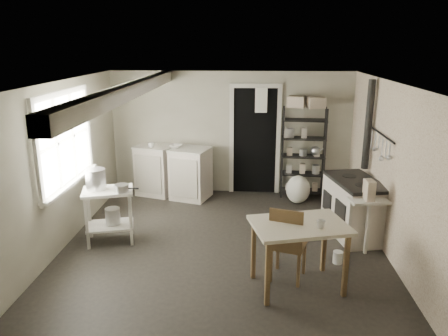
# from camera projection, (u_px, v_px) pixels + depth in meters

# --- Properties ---
(floor) EXTENTS (5.00, 5.00, 0.00)m
(floor) POSITION_uv_depth(u_px,v_px,m) (223.00, 249.00, 6.15)
(floor) COLOR black
(floor) RESTS_ON ground
(ceiling) EXTENTS (5.00, 5.00, 0.00)m
(ceiling) POSITION_uv_depth(u_px,v_px,m) (223.00, 83.00, 5.51)
(ceiling) COLOR silver
(ceiling) RESTS_ON wall_back
(wall_back) EXTENTS (4.50, 0.02, 2.30)m
(wall_back) POSITION_uv_depth(u_px,v_px,m) (231.00, 133.00, 8.22)
(wall_back) COLOR #A4A08C
(wall_back) RESTS_ON ground
(wall_front) EXTENTS (4.50, 0.02, 2.30)m
(wall_front) POSITION_uv_depth(u_px,v_px,m) (202.00, 260.00, 3.43)
(wall_front) COLOR #A4A08C
(wall_front) RESTS_ON ground
(wall_left) EXTENTS (0.02, 5.00, 2.30)m
(wall_left) POSITION_uv_depth(u_px,v_px,m) (58.00, 168.00, 5.96)
(wall_left) COLOR #A4A08C
(wall_left) RESTS_ON ground
(wall_right) EXTENTS (0.02, 5.00, 2.30)m
(wall_right) POSITION_uv_depth(u_px,v_px,m) (394.00, 174.00, 5.70)
(wall_right) COLOR #A4A08C
(wall_right) RESTS_ON ground
(window) EXTENTS (0.12, 1.76, 1.28)m
(window) POSITION_uv_depth(u_px,v_px,m) (64.00, 140.00, 6.05)
(window) COLOR beige
(window) RESTS_ON wall_left
(doorway) EXTENTS (0.96, 0.10, 2.08)m
(doorway) POSITION_uv_depth(u_px,v_px,m) (255.00, 142.00, 8.21)
(doorway) COLOR beige
(doorway) RESTS_ON ground
(ceiling_beam) EXTENTS (0.18, 5.00, 0.18)m
(ceiling_beam) POSITION_uv_depth(u_px,v_px,m) (130.00, 91.00, 5.61)
(ceiling_beam) COLOR beige
(ceiling_beam) RESTS_ON ceiling
(wallpaper_panel) EXTENTS (0.01, 5.00, 2.30)m
(wallpaper_panel) POSITION_uv_depth(u_px,v_px,m) (394.00, 174.00, 5.70)
(wallpaper_panel) COLOR beige
(wallpaper_panel) RESTS_ON wall_right
(utensil_rail) EXTENTS (0.06, 1.20, 0.44)m
(utensil_rail) POSITION_uv_depth(u_px,v_px,m) (380.00, 134.00, 6.16)
(utensil_rail) COLOR silver
(utensil_rail) RESTS_ON wall_right
(prep_table) EXTENTS (0.80, 0.66, 0.79)m
(prep_table) POSITION_uv_depth(u_px,v_px,m) (109.00, 215.00, 6.28)
(prep_table) COLOR beige
(prep_table) RESTS_ON ground
(stockpot) EXTENTS (0.36, 0.36, 0.30)m
(stockpot) POSITION_uv_depth(u_px,v_px,m) (96.00, 179.00, 6.15)
(stockpot) COLOR silver
(stockpot) RESTS_ON prep_table
(saucepan) EXTENTS (0.24, 0.24, 0.11)m
(saucepan) POSITION_uv_depth(u_px,v_px,m) (122.00, 188.00, 6.06)
(saucepan) COLOR silver
(saucepan) RESTS_ON prep_table
(bucket) EXTENTS (0.23, 0.23, 0.23)m
(bucket) POSITION_uv_depth(u_px,v_px,m) (113.00, 216.00, 6.31)
(bucket) COLOR silver
(bucket) RESTS_ON prep_table
(base_cabinets) EXTENTS (1.56, 1.01, 0.94)m
(base_cabinets) POSITION_uv_depth(u_px,v_px,m) (173.00, 172.00, 8.17)
(base_cabinets) COLOR beige
(base_cabinets) RESTS_ON ground
(mixing_bowl) EXTENTS (0.38, 0.38, 0.07)m
(mixing_bowl) POSITION_uv_depth(u_px,v_px,m) (176.00, 147.00, 7.98)
(mixing_bowl) COLOR silver
(mixing_bowl) RESTS_ON base_cabinets
(counter_cup) EXTENTS (0.13, 0.13, 0.10)m
(counter_cup) POSITION_uv_depth(u_px,v_px,m) (151.00, 146.00, 7.97)
(counter_cup) COLOR silver
(counter_cup) RESTS_ON base_cabinets
(shelf_rack) EXTENTS (0.81, 0.36, 1.68)m
(shelf_rack) POSITION_uv_depth(u_px,v_px,m) (303.00, 147.00, 7.99)
(shelf_rack) COLOR black
(shelf_rack) RESTS_ON ground
(shelf_jar) EXTENTS (0.10, 0.10, 0.20)m
(shelf_jar) POSITION_uv_depth(u_px,v_px,m) (286.00, 124.00, 7.89)
(shelf_jar) COLOR silver
(shelf_jar) RESTS_ON shelf_rack
(storage_box_a) EXTENTS (0.36, 0.33, 0.20)m
(storage_box_a) POSITION_uv_depth(u_px,v_px,m) (297.00, 89.00, 7.69)
(storage_box_a) COLOR beige
(storage_box_a) RESTS_ON shelf_rack
(storage_box_b) EXTENTS (0.35, 0.33, 0.19)m
(storage_box_b) POSITION_uv_depth(u_px,v_px,m) (316.00, 90.00, 7.65)
(storage_box_b) COLOR beige
(storage_box_b) RESTS_ON shelf_rack
(stove) EXTENTS (0.83, 1.20, 0.86)m
(stove) POSITION_uv_depth(u_px,v_px,m) (354.00, 207.00, 6.48)
(stove) COLOR beige
(stove) RESTS_ON ground
(stovepipe) EXTENTS (0.15, 0.15, 1.50)m
(stovepipe) POSITION_uv_depth(u_px,v_px,m) (368.00, 125.00, 6.62)
(stovepipe) COLOR black
(stovepipe) RESTS_ON stove
(side_ledge) EXTENTS (0.55, 0.35, 0.79)m
(side_ledge) POSITION_uv_depth(u_px,v_px,m) (366.00, 225.00, 5.90)
(side_ledge) COLOR beige
(side_ledge) RESTS_ON ground
(oats_box) EXTENTS (0.13, 0.19, 0.27)m
(oats_box) POSITION_uv_depth(u_px,v_px,m) (370.00, 184.00, 5.72)
(oats_box) COLOR beige
(oats_box) RESTS_ON side_ledge
(work_table) EXTENTS (1.22, 0.99, 0.81)m
(work_table) POSITION_uv_depth(u_px,v_px,m) (298.00, 258.00, 5.10)
(work_table) COLOR beige
(work_table) RESTS_ON ground
(table_cup) EXTENTS (0.12, 0.12, 0.09)m
(table_cup) POSITION_uv_depth(u_px,v_px,m) (321.00, 228.00, 4.86)
(table_cup) COLOR silver
(table_cup) RESTS_ON work_table
(chair) EXTENTS (0.51, 0.52, 0.96)m
(chair) POSITION_uv_depth(u_px,v_px,m) (289.00, 242.00, 5.27)
(chair) COLOR #513B22
(chair) RESTS_ON ground
(flour_sack) EXTENTS (0.50, 0.46, 0.51)m
(flour_sack) POSITION_uv_depth(u_px,v_px,m) (298.00, 190.00, 7.83)
(flour_sack) COLOR white
(flour_sack) RESTS_ON ground
(floor_crock) EXTENTS (0.16, 0.16, 0.16)m
(floor_crock) POSITION_uv_depth(u_px,v_px,m) (338.00, 258.00, 5.74)
(floor_crock) COLOR silver
(floor_crock) RESTS_ON ground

